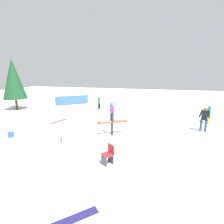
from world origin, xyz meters
name	(u,v)px	position (x,y,z in m)	size (l,w,h in m)	color
ground_plane	(112,135)	(0.00, 0.00, 0.00)	(60.00, 60.00, 0.00)	white
rail_feature	(112,124)	(0.00, 0.00, 0.73)	(1.81, 1.22, 0.89)	black
snow_kicker_ramp	(78,133)	(-1.85, -1.08, 0.34)	(1.80, 1.50, 0.68)	white
main_rider_on_rail	(112,112)	(0.00, 0.00, 1.46)	(1.40, 1.17, 1.22)	#EA6D64
bystander_green	(99,102)	(-3.38, 7.22, 0.74)	(0.46, 0.49, 1.33)	black
bystander_black	(204,118)	(5.73, 2.20, 0.92)	(0.68, 0.32, 1.65)	navy
bystander_teal	(209,113)	(6.54, 4.39, 0.78)	(0.23, 0.64, 1.40)	yellow
loose_snowboard_magenta	(59,121)	(-4.96, 1.85, 0.01)	(1.56, 0.28, 0.02)	#D6268E
loose_snowboard_navy	(73,219)	(0.68, -6.58, 0.01)	(1.43, 0.28, 0.02)	navy
folding_chair	(108,155)	(0.78, -3.51, 0.41)	(0.62, 0.62, 0.88)	#3F3F44
backpack_on_snow	(11,135)	(-5.85, -2.04, 0.17)	(0.30, 0.22, 0.34)	blue
safety_fence	(72,100)	(-7.31, 8.66, 0.60)	(3.08, 2.46, 1.10)	blue
pine_tree_near	(13,79)	(-11.75, 4.75, 3.19)	(2.31, 2.31, 5.24)	#4C331E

